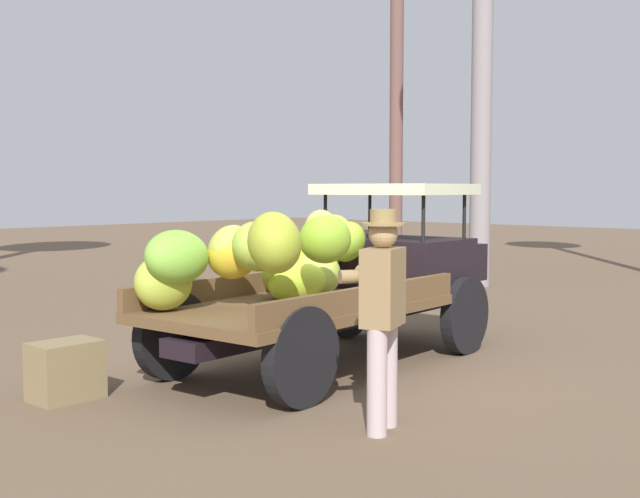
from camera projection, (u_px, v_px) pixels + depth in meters
name	position (u px, v px, depth m)	size (l,w,h in m)	color
ground_plane	(359.00, 366.00, 8.26)	(60.00, 60.00, 0.00)	brown
truck	(335.00, 271.00, 8.37)	(4.54, 2.12, 1.86)	black
farmer	(382.00, 306.00, 5.99)	(0.55, 0.52, 1.66)	#BFA8AB
wooden_crate	(66.00, 371.00, 6.94)	(0.57, 0.40, 0.50)	olive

